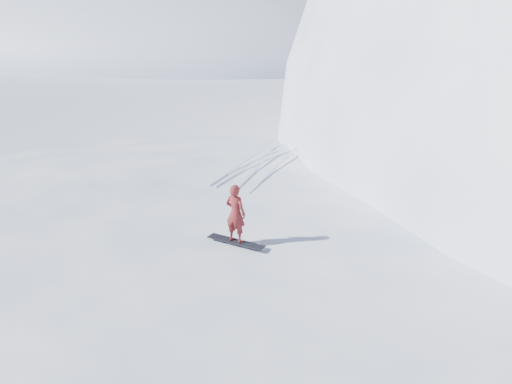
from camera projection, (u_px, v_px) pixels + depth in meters
ground at (186, 293)px, 17.25m from camera, size 400.00×400.00×0.00m
near_ridge at (265, 264)px, 19.15m from camera, size 36.00×28.00×4.80m
far_ridge_a at (89, 44)px, 100.33m from camera, size 120.00×70.00×28.00m
far_ridge_c at (358, 34)px, 125.23m from camera, size 140.00×90.00×36.00m
wind_bumps at (213, 263)px, 19.22m from camera, size 16.00×14.40×1.00m
snowboard at (236, 241)px, 15.00m from camera, size 1.65×0.35×0.03m
snowboarder at (235, 213)px, 14.74m from camera, size 0.58×0.39×1.57m
vapor_plume at (98, 62)px, 74.71m from camera, size 9.16×7.33×6.41m
board_tracks at (257, 164)px, 21.70m from camera, size 2.72×5.95×0.04m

